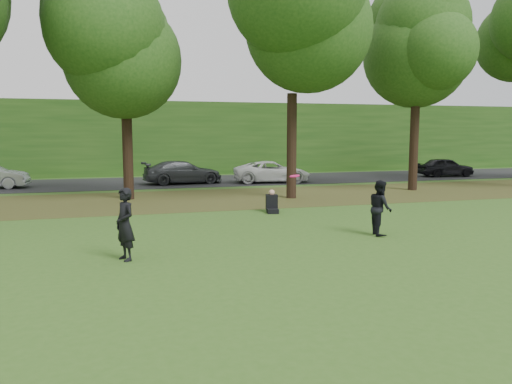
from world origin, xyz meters
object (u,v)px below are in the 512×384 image
player_left (125,224)px  seated_person (272,204)px  player_right (380,208)px  frisbee (295,176)px

player_left → seated_person: (5.38, 5.68, -0.53)m
player_left → seated_person: 7.84m
player_left → player_right: size_ratio=1.06×
frisbee → player_right: bearing=1.0°
frisbee → seated_person: 5.10m
player_left → seated_person: size_ratio=2.03×
player_left → player_right: 7.16m
player_right → seated_person: (-1.72, 4.76, -0.48)m
player_right → seated_person: player_right is taller
frisbee → player_left: bearing=-168.9°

